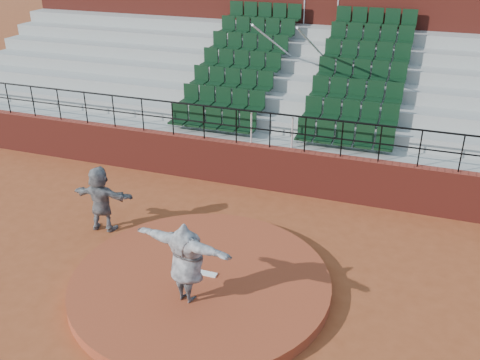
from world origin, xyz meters
TOP-DOWN VIEW (x-y plane):
  - ground at (0.00, 0.00)m, footprint 90.00×90.00m
  - pitchers_mound at (0.00, 0.00)m, footprint 5.50×5.50m
  - pitching_rubber at (0.00, 0.15)m, footprint 0.60×0.15m
  - boundary_wall at (0.00, 5.00)m, footprint 24.00×0.30m
  - wall_railing at (0.00, 5.00)m, footprint 24.04×0.05m
  - seating_deck at (0.00, 8.65)m, footprint 24.00×5.97m
  - press_box_facade at (0.00, 12.60)m, footprint 24.00×3.00m
  - pitcher at (0.05, -0.72)m, footprint 2.20×0.95m
  - fielder at (-3.27, 1.40)m, footprint 1.62×0.61m

SIDE VIEW (x-z plane):
  - ground at x=0.00m, z-range 0.00..0.00m
  - pitchers_mound at x=0.00m, z-range 0.00..0.25m
  - pitching_rubber at x=0.00m, z-range 0.25..0.28m
  - boundary_wall at x=0.00m, z-range 0.00..1.30m
  - fielder at x=-3.27m, z-range 0.00..1.71m
  - pitcher at x=0.05m, z-range 0.25..1.99m
  - seating_deck at x=0.00m, z-range -0.88..3.75m
  - wall_railing at x=0.00m, z-range 1.52..2.54m
  - press_box_facade at x=0.00m, z-range 0.00..7.10m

